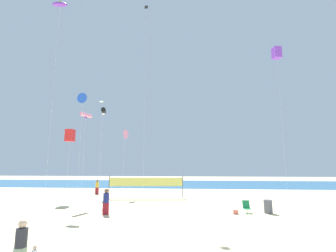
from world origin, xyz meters
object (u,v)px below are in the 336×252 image
Objects in this scene: kite_red_box at (70,135)px; kite_blue_delta at (83,99)px; mother_figure at (21,243)px; kite_pink_tube at (86,115)px; folding_beach_chair at (246,206)px; kite_violet_inflatable at (60,5)px; trash_barrel at (268,207)px; beach_handbag at (236,212)px; beachgoer_mustard_shirt at (97,186)px; kite_violet_box at (277,53)px; kite_black_tube at (103,111)px; kite_black_diamond at (146,22)px; kite_lime_diamond at (102,104)px; beachgoer_navy_shirt at (106,201)px; volleyball_net at (146,183)px; kite_pink_delta at (124,134)px.

kite_blue_delta is at bearing -53.31° from kite_red_box.
mother_figure is 0.19× the size of kite_pink_tube.
kite_violet_inflatable is at bearing 141.93° from folding_beach_chair.
kite_red_box reaches higher than mother_figure.
kite_red_box is (-16.86, 5.32, 6.20)m from folding_beach_chair.
folding_beach_chair is at bearing -14.44° from kite_pink_tube.
kite_red_box is at bearing 163.72° from trash_barrel.
folding_beach_chair is 2.47× the size of beach_handbag.
beachgoer_mustard_shirt reaches higher than mother_figure.
kite_violet_box is (22.68, 1.98, 9.40)m from kite_red_box.
mother_figure is 0.15× the size of kite_black_tube.
kite_black_diamond is 1.09× the size of kite_violet_inflatable.
folding_beach_chair is 18.74m from kite_red_box.
kite_red_box is (-2.76, -1.58, -3.83)m from kite_lime_diamond.
folding_beach_chair is at bearing 71.17° from mother_figure.
kite_pink_tube is at bearing -82.97° from kite_black_tube.
kite_violet_inflatable reaches higher than kite_lime_diamond.
folding_beach_chair is at bearing -5.96° from kite_violet_inflatable.
kite_black_diamond reaches higher than kite_lime_diamond.
kite_lime_diamond is at bearing 150.55° from beach_handbag.
kite_violet_box is (22.83, 5.53, -3.40)m from kite_violet_inflatable.
kite_lime_diamond is 0.55× the size of kite_violet_inflatable.
trash_barrel is 22.82m from kite_black_tube.
kite_violet_inflatable reaches higher than beachgoer_navy_shirt.
volleyball_net is 0.37× the size of kite_black_diamond.
kite_lime_diamond is at bearing -72.53° from kite_black_tube.
kite_violet_inflatable reaches higher than kite_blue_delta.
kite_black_diamond is at bearing 28.69° from beachgoer_mustard_shirt.
beachgoer_navy_shirt is at bearing -173.12° from trash_barrel.
folding_beach_chair is at bearing -37.13° from kite_pink_delta.
beachgoer_mustard_shirt is 0.22× the size of kite_pink_delta.
kite_black_diamond reaches higher than kite_pink_delta.
volleyball_net reaches higher than beachgoer_mustard_shirt.
kite_pink_delta is (-1.85, 20.02, 6.31)m from mother_figure.
folding_beach_chair is at bearing 29.89° from beachgoer_mustard_shirt.
trash_barrel is 26.62m from kite_violet_inflatable.
kite_blue_delta is (-4.90, -5.93, 7.87)m from volleyball_net.
beachgoer_mustard_shirt is at bearing 128.14° from mother_figure.
beachgoer_navy_shirt is at bearing -26.13° from kite_violet_inflatable.
kite_violet_box is at bearing 72.76° from mother_figure.
kite_blue_delta reaches higher than kite_red_box.
kite_violet_inflatable is (-8.04, -4.07, -0.33)m from kite_black_diamond.
mother_figure is at bearing 155.38° from beachgoer_navy_shirt.
kite_lime_diamond reaches higher than beachgoer_navy_shirt.
kite_pink_tube reaches higher than beachgoer_mustard_shirt.
kite_violet_inflatable reaches higher than kite_violet_box.
kite_blue_delta is at bearing -9.64° from kite_violet_inflatable.
folding_beach_chair is 22.10m from kite_black_diamond.
trash_barrel is 2.71× the size of beach_handbag.
mother_figure is 0.15× the size of kite_lime_diamond.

